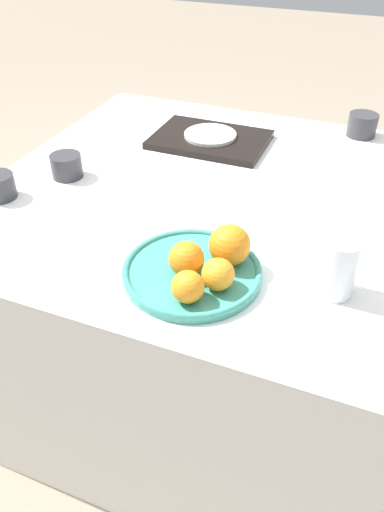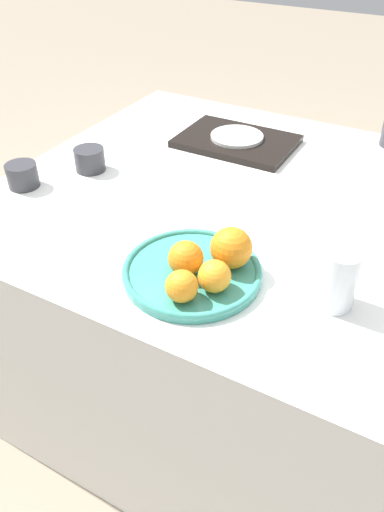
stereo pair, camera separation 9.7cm
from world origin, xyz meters
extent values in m
plane|color=gray|center=(0.00, 0.00, 0.00)|extent=(12.00, 12.00, 0.00)
cube|color=white|center=(0.00, 0.00, 0.36)|extent=(1.17, 1.09, 0.72)
cylinder|color=teal|center=(0.06, -0.35, 0.73)|extent=(0.28, 0.28, 0.02)
torus|color=teal|center=(0.06, -0.35, 0.73)|extent=(0.28, 0.28, 0.01)
sphere|color=orange|center=(0.05, -0.36, 0.77)|extent=(0.07, 0.07, 0.07)
sphere|color=orange|center=(0.12, -0.30, 0.77)|extent=(0.08, 0.08, 0.08)
sphere|color=orange|center=(0.09, -0.43, 0.76)|extent=(0.06, 0.06, 0.06)
sphere|color=orange|center=(0.12, -0.38, 0.76)|extent=(0.06, 0.06, 0.06)
cylinder|color=silver|center=(0.33, -0.29, 0.78)|extent=(0.07, 0.07, 0.12)
cube|color=black|center=(-0.12, 0.26, 0.73)|extent=(0.34, 0.24, 0.02)
cylinder|color=silver|center=(-0.12, 0.26, 0.74)|extent=(0.16, 0.16, 0.01)
cylinder|color=#333338|center=(0.29, 0.48, 0.75)|extent=(0.09, 0.09, 0.07)
cylinder|color=#333338|center=(-0.40, -0.08, 0.75)|extent=(0.08, 0.08, 0.06)
camera|label=1|loc=(0.35, -1.07, 1.35)|focal=35.00mm
camera|label=2|loc=(0.43, -1.02, 1.35)|focal=35.00mm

